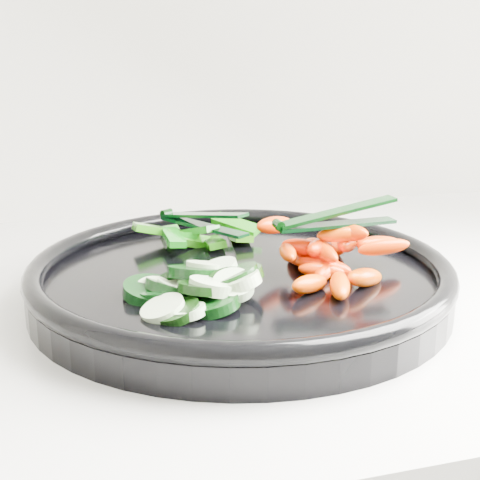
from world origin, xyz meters
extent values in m
cylinder|color=black|center=(-0.42, 1.66, 0.94)|extent=(0.47, 0.47, 0.02)
torus|color=black|center=(-0.42, 1.66, 0.96)|extent=(0.47, 0.47, 0.02)
cylinder|color=black|center=(-0.49, 1.57, 0.96)|extent=(0.05, 0.05, 0.02)
cylinder|color=#DAF4C3|center=(-0.50, 1.58, 0.96)|extent=(0.05, 0.05, 0.02)
cylinder|color=black|center=(-0.49, 1.62, 0.96)|extent=(0.06, 0.06, 0.03)
cylinder|color=beige|center=(-0.49, 1.62, 0.96)|extent=(0.04, 0.04, 0.02)
cylinder|color=black|center=(-0.48, 1.63, 0.96)|extent=(0.05, 0.05, 0.02)
cylinder|color=beige|center=(-0.50, 1.62, 0.96)|extent=(0.04, 0.04, 0.02)
cylinder|color=black|center=(-0.47, 1.58, 0.96)|extent=(0.06, 0.06, 0.02)
cylinder|color=beige|center=(-0.49, 1.57, 0.96)|extent=(0.03, 0.03, 0.02)
cylinder|color=black|center=(-0.47, 1.63, 0.96)|extent=(0.06, 0.05, 0.02)
cylinder|color=#D9FAC8|center=(-0.47, 1.64, 0.96)|extent=(0.04, 0.04, 0.02)
cylinder|color=black|center=(-0.50, 1.62, 0.96)|extent=(0.06, 0.06, 0.02)
cylinder|color=beige|center=(-0.50, 1.62, 0.96)|extent=(0.04, 0.04, 0.01)
cylinder|color=black|center=(-0.50, 1.62, 0.96)|extent=(0.07, 0.07, 0.02)
cylinder|color=beige|center=(-0.49, 1.63, 0.96)|extent=(0.03, 0.03, 0.01)
cylinder|color=black|center=(-0.44, 1.61, 0.97)|extent=(0.06, 0.07, 0.03)
cylinder|color=beige|center=(-0.44, 1.59, 0.97)|extent=(0.05, 0.05, 0.03)
cylinder|color=black|center=(-0.47, 1.63, 0.97)|extent=(0.06, 0.06, 0.02)
cylinder|color=beige|center=(-0.46, 1.64, 0.97)|extent=(0.05, 0.05, 0.02)
cylinder|color=black|center=(-0.45, 1.59, 0.97)|extent=(0.04, 0.04, 0.03)
cylinder|color=#D8F1C1|center=(-0.45, 1.59, 0.97)|extent=(0.04, 0.04, 0.03)
cylinder|color=black|center=(-0.44, 1.61, 0.97)|extent=(0.06, 0.06, 0.02)
cylinder|color=#B1CFA6|center=(-0.45, 1.63, 0.97)|extent=(0.04, 0.04, 0.02)
cylinder|color=black|center=(-0.47, 1.59, 0.97)|extent=(0.05, 0.05, 0.02)
cylinder|color=beige|center=(-0.46, 1.59, 0.97)|extent=(0.05, 0.05, 0.02)
ellipsoid|color=#F42200|center=(-0.35, 1.62, 0.96)|extent=(0.04, 0.04, 0.03)
ellipsoid|color=#E04D00|center=(-0.36, 1.62, 0.96)|extent=(0.04, 0.02, 0.02)
ellipsoid|color=#F13D00|center=(-0.36, 1.58, 0.96)|extent=(0.03, 0.05, 0.02)
ellipsoid|color=red|center=(-0.37, 1.66, 0.96)|extent=(0.02, 0.04, 0.02)
ellipsoid|color=#F45500|center=(-0.33, 1.60, 0.96)|extent=(0.05, 0.04, 0.03)
ellipsoid|color=#FA2600|center=(-0.36, 1.65, 0.96)|extent=(0.03, 0.04, 0.02)
ellipsoid|color=#E24E00|center=(-0.38, 1.59, 0.96)|extent=(0.05, 0.04, 0.02)
ellipsoid|color=#F82700|center=(-0.35, 1.63, 0.96)|extent=(0.05, 0.04, 0.03)
ellipsoid|color=#E14500|center=(-0.32, 1.68, 0.96)|extent=(0.03, 0.05, 0.02)
ellipsoid|color=#F81F00|center=(-0.34, 1.69, 0.96)|extent=(0.03, 0.04, 0.02)
ellipsoid|color=#FE2E00|center=(-0.38, 1.64, 0.98)|extent=(0.02, 0.05, 0.02)
ellipsoid|color=#E82D00|center=(-0.32, 1.65, 0.98)|extent=(0.04, 0.05, 0.03)
ellipsoid|color=#E24400|center=(-0.35, 1.64, 0.98)|extent=(0.05, 0.05, 0.03)
ellipsoid|color=#F44300|center=(-0.35, 1.64, 0.98)|extent=(0.02, 0.05, 0.02)
ellipsoid|color=#FE2E00|center=(-0.36, 1.65, 0.98)|extent=(0.05, 0.02, 0.02)
ellipsoid|color=#FF2600|center=(-0.30, 1.64, 0.98)|extent=(0.06, 0.02, 0.02)
ellipsoid|color=red|center=(-0.33, 1.64, 0.99)|extent=(0.04, 0.05, 0.03)
ellipsoid|color=#DD3400|center=(-0.38, 1.68, 0.99)|extent=(0.05, 0.04, 0.02)
ellipsoid|color=#F04000|center=(-0.34, 1.63, 0.99)|extent=(0.04, 0.03, 0.02)
ellipsoid|color=#FE5E00|center=(-0.32, 1.59, 0.99)|extent=(0.05, 0.02, 0.02)
cube|color=#1A6F0A|center=(-0.42, 1.74, 0.96)|extent=(0.02, 0.05, 0.02)
cube|color=#166C0A|center=(-0.44, 1.75, 0.96)|extent=(0.06, 0.03, 0.03)
cube|color=#206609|center=(-0.39, 1.75, 0.96)|extent=(0.02, 0.05, 0.02)
cube|color=#0A6C0F|center=(-0.46, 1.78, 0.96)|extent=(0.02, 0.05, 0.01)
cube|color=#0C6509|center=(-0.45, 1.77, 0.96)|extent=(0.03, 0.06, 0.03)
cube|color=#09620F|center=(-0.44, 1.75, 0.97)|extent=(0.04, 0.05, 0.02)
cube|color=#12690A|center=(-0.48, 1.77, 0.97)|extent=(0.05, 0.02, 0.02)
cube|color=#0E6D0A|center=(-0.47, 1.74, 0.97)|extent=(0.02, 0.05, 0.01)
cube|color=#0D6109|center=(-0.39, 1.77, 0.97)|extent=(0.05, 0.05, 0.02)
cylinder|color=black|center=(-0.39, 1.64, 1.00)|extent=(0.01, 0.01, 0.01)
cube|color=black|center=(-0.34, 1.64, 1.00)|extent=(0.11, 0.02, 0.00)
cube|color=black|center=(-0.34, 1.64, 1.01)|extent=(0.11, 0.02, 0.02)
cylinder|color=black|center=(-0.46, 1.80, 0.98)|extent=(0.01, 0.01, 0.01)
cube|color=black|center=(-0.43, 1.75, 0.97)|extent=(0.07, 0.10, 0.00)
cube|color=black|center=(-0.43, 1.75, 0.99)|extent=(0.07, 0.10, 0.02)
camera|label=1|loc=(-0.58, 1.12, 1.15)|focal=50.00mm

